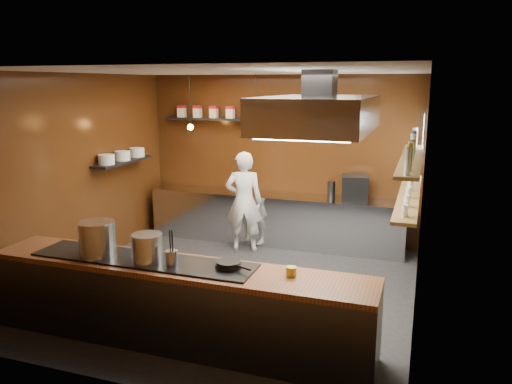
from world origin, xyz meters
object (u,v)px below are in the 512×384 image
at_px(stockpot_small, 147,248).
at_px(chef, 244,201).
at_px(stockpot_large, 97,239).
at_px(espresso_machine, 355,188).
at_px(extractor_hood, 319,113).

height_order(stockpot_small, chef, chef).
xyz_separation_m(stockpot_large, espresso_machine, (2.34, 3.81, -0.02)).
height_order(stockpot_small, espresso_machine, espresso_machine).
relative_size(stockpot_small, espresso_machine, 0.77).
distance_m(extractor_hood, chef, 3.11).
height_order(stockpot_large, chef, chef).
bearing_deg(stockpot_small, extractor_hood, 38.63).
bearing_deg(extractor_hood, stockpot_large, -150.21).
bearing_deg(extractor_hood, stockpot_small, -141.37).
bearing_deg(stockpot_small, stockpot_large, -179.62).
bearing_deg(espresso_machine, extractor_hood, -101.84).
xyz_separation_m(espresso_machine, chef, (-1.80, -0.51, -0.25)).
distance_m(stockpot_large, chef, 3.36).
bearing_deg(stockpot_large, espresso_machine, 58.45).
bearing_deg(extractor_hood, espresso_machine, 87.42).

